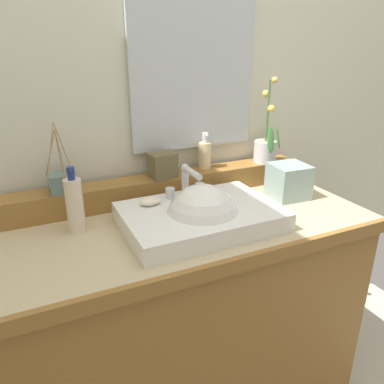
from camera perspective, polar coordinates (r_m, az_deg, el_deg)
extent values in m
cube|color=beige|center=(1.48, -7.45, 21.36)|extent=(2.74, 0.20, 2.74)
cube|color=olive|center=(1.48, -0.58, -19.57)|extent=(1.19, 0.53, 0.80)
cube|color=tan|center=(1.25, -0.65, -5.00)|extent=(1.21, 0.56, 0.04)
cube|color=olive|center=(1.03, 5.91, -11.22)|extent=(1.21, 0.02, 0.04)
cube|color=olive|center=(1.41, -4.31, 0.83)|extent=(1.14, 0.10, 0.09)
cube|color=white|center=(1.19, 1.27, -3.77)|extent=(0.49, 0.33, 0.06)
sphere|color=white|center=(1.18, 1.63, -4.33)|extent=(0.23, 0.23, 0.23)
cylinder|color=silver|center=(1.26, -1.06, 1.55)|extent=(0.02, 0.02, 0.10)
cylinder|color=silver|center=(1.20, 0.01, 2.99)|extent=(0.02, 0.11, 0.02)
sphere|color=silver|center=(1.24, -1.07, 3.72)|extent=(0.03, 0.03, 0.03)
cylinder|color=silver|center=(1.25, -3.34, -0.19)|extent=(0.03, 0.03, 0.04)
cylinder|color=silver|center=(1.29, 1.18, 0.57)|extent=(0.03, 0.03, 0.04)
ellipsoid|color=beige|center=(1.21, -6.36, -1.44)|extent=(0.07, 0.04, 0.02)
cylinder|color=silver|center=(1.57, 11.05, 6.08)|extent=(0.09, 0.09, 0.09)
cylinder|color=tan|center=(1.56, 11.15, 7.42)|extent=(0.08, 0.08, 0.01)
cylinder|color=#476B38|center=(1.54, 11.48, 11.94)|extent=(0.01, 0.01, 0.24)
ellipsoid|color=#387033|center=(1.51, 11.91, 7.72)|extent=(0.03, 0.03, 0.10)
ellipsoid|color=#387033|center=(1.56, 12.98, 8.08)|extent=(0.04, 0.04, 0.10)
ellipsoid|color=#387033|center=(1.59, 11.89, 8.39)|extent=(0.03, 0.04, 0.08)
sphere|color=gold|center=(1.53, 12.02, 12.30)|extent=(0.03, 0.03, 0.03)
sphere|color=gold|center=(1.55, 11.23, 14.46)|extent=(0.03, 0.03, 0.03)
sphere|color=gold|center=(1.53, 12.50, 16.31)|extent=(0.03, 0.03, 0.03)
cylinder|color=beige|center=(1.46, 1.95, 5.59)|extent=(0.05, 0.05, 0.10)
cylinder|color=silver|center=(1.44, 1.98, 7.88)|extent=(0.02, 0.02, 0.02)
cylinder|color=silver|center=(1.44, 1.99, 8.61)|extent=(0.02, 0.02, 0.02)
cylinder|color=silver|center=(1.43, 2.24, 8.66)|extent=(0.01, 0.03, 0.01)
cube|color=slate|center=(1.30, -19.24, 1.37)|extent=(0.08, 0.08, 0.06)
cylinder|color=#9E7A4C|center=(1.26, -18.92, 6.02)|extent=(0.04, 0.01, 0.17)
cylinder|color=#9E7A4C|center=(1.28, -19.60, 5.63)|extent=(0.01, 0.03, 0.15)
cylinder|color=#9E7A4C|center=(1.28, -20.80, 5.59)|extent=(0.05, 0.04, 0.16)
cylinder|color=#9E7A4C|center=(1.24, -20.82, 5.67)|extent=(0.05, 0.05, 0.18)
cylinder|color=#9E7A4C|center=(1.25, -19.35, 5.30)|extent=(0.02, 0.05, 0.15)
cube|color=brown|center=(1.36, -4.51, 4.08)|extent=(0.10, 0.08, 0.09)
cylinder|color=beige|center=(1.19, -17.42, -2.01)|extent=(0.05, 0.05, 0.17)
cylinder|color=navy|center=(1.15, -17.93, 2.26)|extent=(0.02, 0.02, 0.02)
cylinder|color=navy|center=(1.15, -18.04, 3.15)|extent=(0.02, 0.02, 0.02)
cylinder|color=navy|center=(1.13, -17.95, 3.14)|extent=(0.01, 0.03, 0.01)
cube|color=#859D97|center=(1.45, 14.51, 1.62)|extent=(0.14, 0.14, 0.13)
cube|color=silver|center=(1.43, 0.22, 18.05)|extent=(0.49, 0.02, 0.57)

